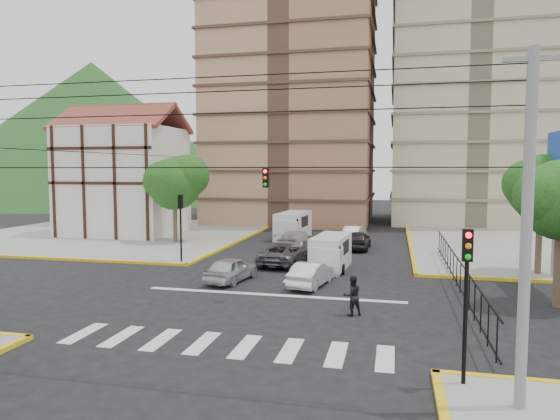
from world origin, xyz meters
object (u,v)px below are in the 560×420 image
(traffic_light_nw, at_px, (181,217))
(traffic_light_se, at_px, (466,280))
(van_left_lane, at_px, (292,226))
(car_white_front_right, at_px, (311,274))
(car_silver_front_left, at_px, (231,269))
(van_right_lane, at_px, (330,253))
(pedestrian_crosswalk, at_px, (352,296))

(traffic_light_nw, bearing_deg, traffic_light_se, -45.00)
(van_left_lane, distance_m, car_white_front_right, 17.66)
(traffic_light_se, bearing_deg, car_silver_front_left, 133.27)
(traffic_light_se, xyz_separation_m, van_left_lane, (-10.76, 28.37, -1.95))
(traffic_light_nw, xyz_separation_m, car_white_front_right, (9.36, -4.29, -2.46))
(van_right_lane, xyz_separation_m, car_white_front_right, (-0.44, -4.50, -0.37))
(car_silver_front_left, bearing_deg, traffic_light_se, 143.17)
(van_left_lane, bearing_deg, car_silver_front_left, -84.84)
(traffic_light_se, relative_size, car_white_front_right, 1.11)
(car_silver_front_left, distance_m, car_white_front_right, 4.50)
(van_left_lane, height_order, car_silver_front_left, van_left_lane)
(car_white_front_right, distance_m, pedestrian_crosswalk, 5.51)
(van_right_lane, xyz_separation_m, van_left_lane, (-4.96, 12.56, 0.14))
(traffic_light_se, height_order, car_white_front_right, traffic_light_se)
(pedestrian_crosswalk, bearing_deg, van_right_lane, -106.02)
(traffic_light_se, distance_m, van_left_lane, 30.40)
(van_right_lane, bearing_deg, traffic_light_nw, -174.29)
(van_left_lane, xyz_separation_m, car_silver_front_left, (0.02, -16.96, -0.47))
(traffic_light_se, height_order, traffic_light_nw, same)
(car_white_front_right, bearing_deg, traffic_light_nw, -14.92)
(traffic_light_se, bearing_deg, traffic_light_nw, 135.00)
(traffic_light_se, distance_m, van_right_lane, 16.96)
(traffic_light_nw, relative_size, van_right_lane, 0.92)
(car_silver_front_left, bearing_deg, van_right_lane, -128.45)
(van_right_lane, distance_m, car_white_front_right, 4.54)
(van_right_lane, height_order, pedestrian_crosswalk, van_right_lane)
(pedestrian_crosswalk, bearing_deg, car_silver_front_left, -63.91)
(van_right_lane, bearing_deg, car_white_front_right, -91.14)
(van_right_lane, distance_m, pedestrian_crosswalk, 9.61)
(van_right_lane, height_order, van_left_lane, van_left_lane)
(traffic_light_nw, distance_m, car_white_front_right, 10.59)
(traffic_light_se, bearing_deg, van_right_lane, 110.13)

